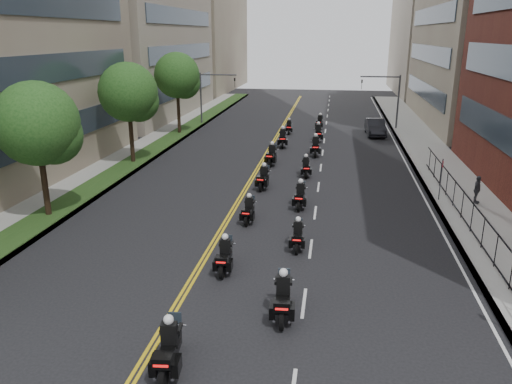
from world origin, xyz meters
TOP-DOWN VIEW (x-y plane):
  - ground at (0.00, 0.00)m, footprint 160.00×160.00m
  - sidewalk_right at (12.00, 25.00)m, footprint 4.00×90.00m
  - sidewalk_left at (-12.00, 25.00)m, footprint 4.00×90.00m
  - grass_strip at (-11.20, 25.00)m, footprint 2.00×90.00m
  - building_right_far at (21.50, 78.00)m, footprint 15.00×28.00m
  - building_left_far at (-22.00, 78.00)m, footprint 16.00×28.00m
  - iron_fence at (11.00, 12.00)m, footprint 0.05×28.00m
  - street_trees at (-11.05, 18.61)m, footprint 4.40×38.40m
  - traffic_signal_right at (9.54, 42.00)m, footprint 4.09×0.20m
  - traffic_signal_left at (-9.54, 42.00)m, footprint 4.09×0.20m
  - motorcycle_0 at (-0.50, 0.46)m, footprint 0.68×2.44m
  - motorcycle_1 at (2.51, 3.92)m, footprint 0.62×2.47m
  - motorcycle_2 at (-0.28, 7.14)m, footprint 0.52×2.23m
  - motorcycle_3 at (2.58, 9.95)m, footprint 0.48×2.09m
  - motorcycle_4 at (-0.26, 13.01)m, footprint 0.49×2.12m
  - motorcycle_5 at (2.28, 15.74)m, footprint 0.53×2.29m
  - motorcycle_6 at (-0.33, 19.10)m, footprint 0.62×2.31m
  - motorcycle_7 at (2.21, 22.45)m, footprint 0.62×2.15m
  - motorcycle_8 at (-0.56, 25.25)m, footprint 0.61×2.46m
  - motorcycle_9 at (2.61, 28.81)m, footprint 0.59×2.51m
  - motorcycle_10 at (-0.40, 31.68)m, footprint 0.70×2.54m
  - motorcycle_11 at (2.62, 34.62)m, footprint 0.64×2.50m
  - motorcycle_12 at (-0.42, 38.01)m, footprint 0.55×2.13m
  - motorcycle_13 at (2.56, 41.09)m, footprint 0.66×2.27m
  - parked_sedan at (8.10, 38.50)m, footprint 1.90×4.91m
  - pedestrian_c at (12.41, 17.68)m, footprint 0.80×1.04m

SIDE VIEW (x-z plane):
  - ground at x=0.00m, z-range 0.00..0.00m
  - sidewalk_right at x=12.00m, z-range 0.00..0.15m
  - sidewalk_left at x=-12.00m, z-range 0.00..0.15m
  - grass_strip at x=-11.20m, z-range 0.15..0.19m
  - motorcycle_3 at x=2.58m, z-range -0.16..1.38m
  - motorcycle_4 at x=-0.26m, z-range -0.16..1.40m
  - motorcycle_12 at x=-0.42m, z-range -0.17..1.41m
  - motorcycle_7 at x=2.21m, z-range -0.17..1.42m
  - motorcycle_2 at x=-0.28m, z-range -0.17..1.47m
  - motorcycle_13 at x=2.56m, z-range -0.18..1.50m
  - motorcycle_5 at x=2.28m, z-range -0.18..1.52m
  - motorcycle_6 at x=-0.33m, z-range -0.18..1.53m
  - motorcycle_0 at x=-0.50m, z-range -0.19..1.61m
  - motorcycle_8 at x=-0.56m, z-range -0.19..1.62m
  - motorcycle_1 at x=2.51m, z-range -0.19..1.63m
  - motorcycle_11 at x=2.62m, z-range -0.19..1.65m
  - motorcycle_9 at x=2.61m, z-range -0.19..1.66m
  - motorcycle_10 at x=-0.40m, z-range -0.20..1.68m
  - parked_sedan at x=8.10m, z-range 0.00..1.59m
  - iron_fence at x=11.00m, z-range 0.15..1.65m
  - pedestrian_c at x=12.41m, z-range 0.15..1.79m
  - traffic_signal_right at x=9.54m, z-range 0.90..6.50m
  - traffic_signal_left at x=-9.54m, z-range 0.90..6.50m
  - street_trees at x=-11.05m, z-range 1.14..9.12m
  - building_right_far at x=21.50m, z-range 0.00..26.00m
  - building_left_far at x=-22.00m, z-range 0.00..26.00m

